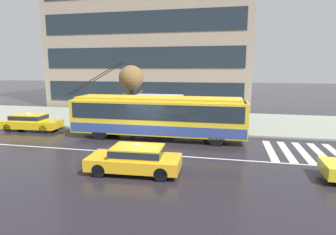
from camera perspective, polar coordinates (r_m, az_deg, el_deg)
ground_plane at (r=17.33m, az=-5.68°, el=-6.08°), size 160.00×160.00×0.00m
sidewalk_slab at (r=25.87m, az=0.46°, el=-0.48°), size 80.00×10.00×0.14m
crosswalk_stripe_edge_near at (r=17.72m, az=20.06°, el=-6.28°), size 0.44×4.40×0.01m
crosswalk_stripe_inner_a at (r=17.87m, az=22.93°, el=-6.33°), size 0.44×4.40×0.01m
crosswalk_stripe_center at (r=18.06m, az=25.75°, el=-6.37°), size 0.44×4.40×0.01m
crosswalk_stripe_inner_b at (r=18.30m, az=28.50°, el=-6.39°), size 0.44×4.40×0.01m
lane_centre_line at (r=16.24m, az=-6.98°, el=-7.21°), size 72.00×0.14×0.01m
trolleybus at (r=19.15m, az=-2.03°, el=0.36°), size 12.59×2.62×5.24m
taxi_queued_behind_bus at (r=24.22m, az=-26.18°, el=-0.73°), size 4.60×1.97×1.39m
taxi_oncoming_near at (r=13.13m, az=-6.61°, el=-8.21°), size 4.33×2.00×1.39m
bus_shelter at (r=22.25m, az=-1.75°, el=3.01°), size 3.66×1.75×2.57m
pedestrian_at_shelter at (r=21.29m, az=5.37°, el=1.53°), size 1.21×1.21×1.95m
pedestrian_approaching_curb at (r=20.78m, az=7.70°, el=-0.26°), size 0.51×0.51×1.64m
pedestrian_walking_past at (r=22.44m, az=0.97°, el=0.55°), size 0.41×0.41×1.62m
street_tree_bare at (r=23.51m, az=-7.50°, el=7.74°), size 2.04×2.04×4.88m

